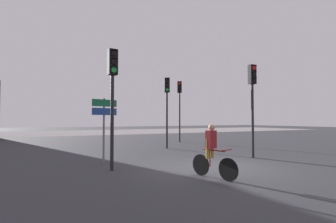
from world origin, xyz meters
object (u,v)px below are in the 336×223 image
object	(u,v)px
traffic_light_far_right	(180,100)
traffic_light_near_right	(252,93)
direction_sign_post	(104,118)
cyclist	(212,150)
traffic_light_center	(167,99)
traffic_light_near_left	(112,86)

from	to	relation	value
traffic_light_far_right	traffic_light_near_right	size ratio (longest dim) A/B	1.11
traffic_light_near_right	direction_sign_post	world-z (taller)	traffic_light_near_right
cyclist	traffic_light_far_right	bearing A→B (deg)	-128.47
traffic_light_center	direction_sign_post	world-z (taller)	traffic_light_center
traffic_light_far_right	direction_sign_post	world-z (taller)	traffic_light_far_right
traffic_light_far_right	traffic_light_center	distance (m)	4.72
direction_sign_post	traffic_light_center	bearing A→B (deg)	-158.66
traffic_light_near_left	traffic_light_far_right	bearing A→B (deg)	-136.74
traffic_light_far_right	traffic_light_near_right	world-z (taller)	traffic_light_far_right
traffic_light_center	cyclist	world-z (taller)	traffic_light_center
traffic_light_far_right	traffic_light_near_right	bearing A→B (deg)	118.90
cyclist	traffic_light_near_left	bearing A→B (deg)	-59.73
traffic_light_near_right	direction_sign_post	distance (m)	6.80
traffic_light_near_left	direction_sign_post	bearing A→B (deg)	-98.94
traffic_light_center	cyclist	bearing A→B (deg)	92.26
traffic_light_near_left	direction_sign_post	xyz separation A→B (m)	(0.09, 1.50, -1.14)
traffic_light_center	traffic_light_near_left	size ratio (longest dim) A/B	1.03
traffic_light_near_left	cyclist	xyz separation A→B (m)	(2.35, -2.52, -2.11)
direction_sign_post	traffic_light_far_right	bearing A→B (deg)	-153.57
traffic_light_near_right	cyclist	size ratio (longest dim) A/B	2.57
traffic_light_near_left	cyclist	world-z (taller)	traffic_light_near_left
direction_sign_post	cyclist	distance (m)	4.71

